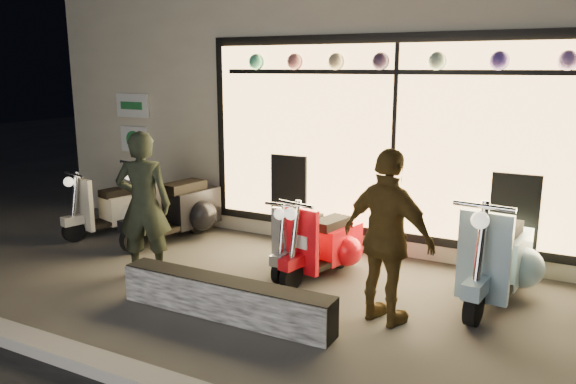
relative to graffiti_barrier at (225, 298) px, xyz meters
name	(u,v)px	position (x,y,z in m)	size (l,w,h in m)	color
ground	(265,296)	(0.08, 0.65, -0.20)	(40.00, 40.00, 0.00)	#383533
kerb	(138,378)	(0.08, -1.35, -0.14)	(40.00, 0.25, 0.12)	slate
shop_building	(404,88)	(0.08, 5.63, 1.90)	(10.20, 6.23, 4.20)	beige
graffiti_barrier	(225,298)	(0.00, 0.00, 0.00)	(2.34, 0.28, 0.40)	black
scooter_silver	(305,238)	(0.04, 1.72, 0.16)	(0.40, 1.24, 0.90)	black
scooter_red	(328,242)	(0.40, 1.63, 0.18)	(0.62, 1.34, 0.96)	black
scooter_black	(181,207)	(-2.08, 1.95, 0.27)	(0.71, 1.66, 1.18)	black
scooter_cream	(116,207)	(-3.16, 1.73, 0.18)	(0.66, 1.33, 0.95)	black
scooter_blue	(498,257)	(2.33, 1.81, 0.26)	(0.63, 1.61, 1.15)	black
man	(144,205)	(-1.51, 0.55, 0.67)	(0.64, 0.42, 1.75)	black
woman	(388,238)	(1.45, 0.65, 0.66)	(1.01, 0.42, 1.73)	brown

